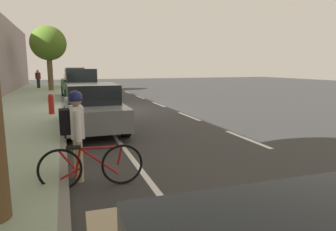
{
  "coord_description": "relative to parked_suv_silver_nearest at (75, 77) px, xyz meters",
  "views": [
    {
      "loc": [
        2.16,
        14.23,
        2.07
      ],
      "look_at": [
        0.57,
        9.78,
        1.29
      ],
      "focal_mm": 31.33,
      "sensor_mm": 36.0,
      "label": 1
    }
  ],
  "objects": [
    {
      "name": "parked_pickup_green_second",
      "position": [
        0.13,
        11.42,
        -0.13
      ],
      "size": [
        2.26,
        5.4,
        1.95
      ],
      "color": "#1E512D",
      "rests_on": "ground"
    },
    {
      "name": "curb_edge",
      "position": [
        1.19,
        16.6,
        -0.95
      ],
      "size": [
        0.16,
        46.6,
        0.15
      ],
      "primitive_type": "cube",
      "color": "gray",
      "rests_on": "ground"
    },
    {
      "name": "ground",
      "position": [
        -1.06,
        16.6,
        -1.03
      ],
      "size": [
        74.55,
        74.55,
        0.0
      ],
      "primitive_type": "plane",
      "color": "#323232"
    },
    {
      "name": "cyclist_with_backpack",
      "position": [
        0.95,
        25.39,
        -0.02
      ],
      "size": [
        0.42,
        0.62,
        1.66
      ],
      "color": "#C6B284",
      "rests_on": "ground"
    },
    {
      "name": "parked_sedan_grey_mid",
      "position": [
        0.22,
        20.98,
        -0.27
      ],
      "size": [
        1.85,
        4.41,
        1.52
      ],
      "color": "slate",
      "rests_on": "ground"
    },
    {
      "name": "fire_hydrant",
      "position": [
        1.62,
        17.97,
        -0.45
      ],
      "size": [
        0.22,
        0.22,
        0.84
      ],
      "color": "red",
      "rests_on": "sidewalk"
    },
    {
      "name": "street_tree_near_cyclist",
      "position": [
        2.06,
        4.6,
        2.88
      ],
      "size": [
        2.84,
        2.84,
        5.19
      ],
      "color": "brown",
      "rests_on": "sidewalk"
    },
    {
      "name": "lane_stripe_bike_edge",
      "position": [
        -0.28,
        16.6,
        -1.02
      ],
      "size": [
        0.12,
        46.6,
        0.01
      ],
      "primitive_type": "cube",
      "color": "white",
      "rests_on": "ground"
    },
    {
      "name": "bicycle_at_curb",
      "position": [
        0.72,
        25.84,
        -0.64
      ],
      "size": [
        1.77,
        0.46,
        0.79
      ],
      "color": "black",
      "rests_on": "ground"
    },
    {
      "name": "lane_stripe_centre",
      "position": [
        -3.83,
        15.4,
        -1.02
      ],
      "size": [
        0.14,
        44.2,
        0.01
      ],
      "color": "white",
      "rests_on": "ground"
    },
    {
      "name": "pedestrian_on_phone",
      "position": [
        3.23,
        1.6,
        0.05
      ],
      "size": [
        0.43,
        0.5,
        1.65
      ],
      "color": "black",
      "rests_on": "sidewalk"
    },
    {
      "name": "sidewalk",
      "position": [
        3.06,
        16.6,
        -0.95
      ],
      "size": [
        3.58,
        46.6,
        0.15
      ],
      "primitive_type": "cube",
      "color": "#9AB299",
      "rests_on": "ground"
    },
    {
      "name": "parked_suv_silver_nearest",
      "position": [
        0.0,
        0.0,
        0.0
      ],
      "size": [
        2.09,
        4.76,
        1.99
      ],
      "color": "#B7BABF",
      "rests_on": "ground"
    }
  ]
}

